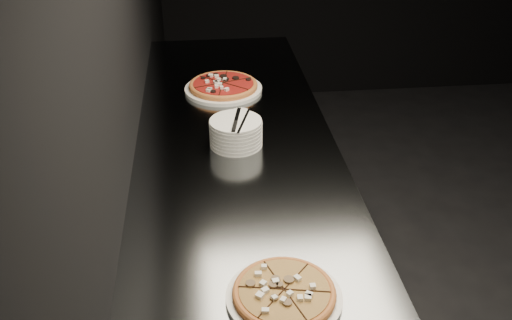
{
  "coord_description": "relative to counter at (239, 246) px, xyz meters",
  "views": [
    {
      "loc": [
        -2.26,
        -1.81,
        1.95
      ],
      "look_at": [
        -2.08,
        -0.19,
        0.98
      ],
      "focal_mm": 40.0,
      "sensor_mm": 36.0,
      "label": 1
    }
  ],
  "objects": [
    {
      "name": "wall_left",
      "position": [
        -0.37,
        0.0,
        0.94
      ],
      "size": [
        0.02,
        5.0,
        2.8
      ],
      "primitive_type": "cube",
      "color": "black",
      "rests_on": "floor"
    },
    {
      "name": "counter",
      "position": [
        0.0,
        0.0,
        0.0
      ],
      "size": [
        0.74,
        2.44,
        0.92
      ],
      "color": "slate",
      "rests_on": "floor"
    },
    {
      "name": "pizza_mushroom",
      "position": [
        0.06,
        -0.78,
        0.48
      ],
      "size": [
        0.3,
        0.3,
        0.03
      ],
      "rotation": [
        0.0,
        0.0,
        -0.19
      ],
      "color": "white",
      "rests_on": "counter"
    },
    {
      "name": "pizza_tomato",
      "position": [
        -0.02,
        0.52,
        0.48
      ],
      "size": [
        0.39,
        0.39,
        0.04
      ],
      "rotation": [
        0.0,
        0.0,
        0.33
      ],
      "color": "white",
      "rests_on": "counter"
    },
    {
      "name": "plate_stack",
      "position": [
        -0.0,
        0.02,
        0.51
      ],
      "size": [
        0.19,
        0.19,
        0.1
      ],
      "color": "white",
      "rests_on": "counter"
    },
    {
      "name": "cutlery",
      "position": [
        0.01,
        0.01,
        0.56
      ],
      "size": [
        0.1,
        0.2,
        0.01
      ],
      "rotation": [
        0.0,
        0.0,
        -0.19
      ],
      "color": "silver",
      "rests_on": "plate_stack"
    },
    {
      "name": "ramekin",
      "position": [
        0.03,
        0.17,
        0.49
      ],
      "size": [
        0.07,
        0.07,
        0.06
      ],
      "color": "silver",
      "rests_on": "counter"
    }
  ]
}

